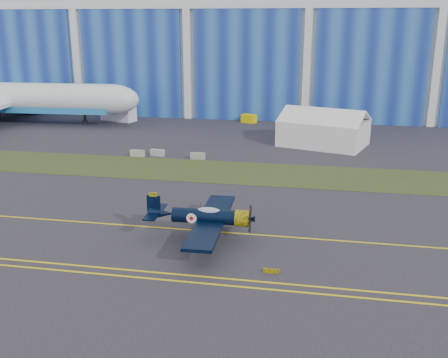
% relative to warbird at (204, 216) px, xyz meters
% --- Properties ---
extents(ground, '(260.00, 260.00, 0.00)m').
position_rel_warbird_xyz_m(ground, '(-15.78, 6.89, -2.15)').
color(ground, '#312D37').
rests_on(ground, ground).
extents(grass_median, '(260.00, 10.00, 0.02)m').
position_rel_warbird_xyz_m(grass_median, '(-15.78, 20.89, -2.13)').
color(grass_median, '#475128').
rests_on(grass_median, ground).
extents(hangar, '(220.00, 45.70, 30.00)m').
position_rel_warbird_xyz_m(hangar, '(-15.78, 78.68, 12.81)').
color(hangar, silver).
rests_on(hangar, ground).
extents(taxiway_centreline, '(200.00, 0.20, 0.02)m').
position_rel_warbird_xyz_m(taxiway_centreline, '(-15.78, 1.89, -2.14)').
color(taxiway_centreline, yellow).
rests_on(taxiway_centreline, ground).
extents(guard_board_right, '(1.20, 0.15, 0.35)m').
position_rel_warbird_xyz_m(guard_board_right, '(6.22, -5.11, -1.97)').
color(guard_board_right, yellow).
rests_on(guard_board_right, ground).
extents(warbird, '(10.69, 12.77, 3.70)m').
position_rel_warbird_xyz_m(warbird, '(0.00, 0.00, 0.00)').
color(warbird, black).
rests_on(warbird, ground).
extents(tent, '(14.26, 12.12, 5.65)m').
position_rel_warbird_xyz_m(tent, '(9.70, 37.98, 0.68)').
color(tent, white).
rests_on(tent, ground).
extents(shipping_container, '(7.00, 4.43, 2.83)m').
position_rel_warbird_xyz_m(shipping_container, '(-27.98, 51.31, -0.73)').
color(shipping_container, white).
rests_on(shipping_container, ground).
extents(tug, '(2.97, 2.48, 1.49)m').
position_rel_warbird_xyz_m(tug, '(-3.77, 53.87, -1.40)').
color(tug, yellow).
rests_on(tug, ground).
extents(barrier_a, '(2.02, 0.66, 0.90)m').
position_rel_warbird_xyz_m(barrier_a, '(-15.35, 26.22, -1.70)').
color(barrier_a, '#9D9B87').
rests_on(barrier_a, ground).
extents(barrier_b, '(2.07, 0.90, 0.90)m').
position_rel_warbird_xyz_m(barrier_b, '(-12.76, 27.05, -1.70)').
color(barrier_b, '#9A9B9B').
rests_on(barrier_b, ground).
extents(barrier_c, '(2.02, 0.65, 0.90)m').
position_rel_warbird_xyz_m(barrier_c, '(-6.84, 26.28, -1.70)').
color(barrier_c, gray).
rests_on(barrier_c, ground).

